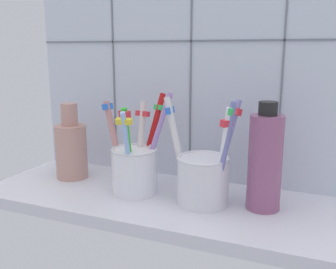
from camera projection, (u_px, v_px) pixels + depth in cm
name	position (u px, v px, depth cm)	size (l,w,h in cm)	color
counter_slab	(167.00, 203.00, 63.47)	(64.00, 22.00, 2.00)	silver
tile_wall_back	(193.00, 69.00, 69.60)	(64.00, 2.20, 45.00)	silver
toothbrush_cup_left	(135.00, 165.00, 64.81)	(12.61, 13.55, 17.16)	white
toothbrush_cup_right	(204.00, 176.00, 60.24)	(12.49, 10.33, 16.83)	white
ceramic_vase	(71.00, 148.00, 72.17)	(5.92, 5.92, 14.32)	tan
soap_bottle	(265.00, 161.00, 57.32)	(5.13, 5.13, 16.61)	#8E5077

